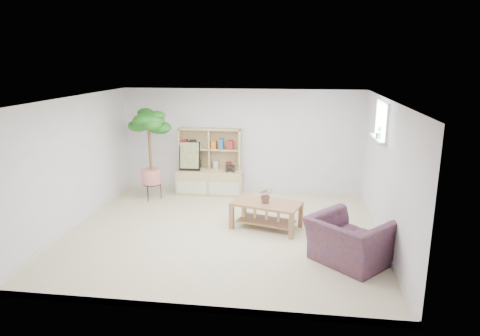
# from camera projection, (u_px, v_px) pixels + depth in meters

# --- Properties ---
(floor) EXTENTS (5.50, 5.00, 0.01)m
(floor) POSITION_uv_depth(u_px,v_px,m) (223.00, 233.00, 7.71)
(floor) COLOR beige
(floor) RESTS_ON ground
(ceiling) EXTENTS (5.50, 5.00, 0.01)m
(ceiling) POSITION_uv_depth(u_px,v_px,m) (222.00, 99.00, 7.12)
(ceiling) COLOR silver
(ceiling) RESTS_ON walls
(walls) EXTENTS (5.51, 5.01, 2.40)m
(walls) POSITION_uv_depth(u_px,v_px,m) (223.00, 168.00, 7.42)
(walls) COLOR white
(walls) RESTS_ON floor
(baseboard) EXTENTS (5.50, 5.00, 0.10)m
(baseboard) POSITION_uv_depth(u_px,v_px,m) (223.00, 230.00, 7.70)
(baseboard) COLOR silver
(baseboard) RESTS_ON floor
(window) EXTENTS (0.10, 0.98, 0.68)m
(window) POSITION_uv_depth(u_px,v_px,m) (382.00, 121.00, 7.44)
(window) COLOR #C7E6FF
(window) RESTS_ON walls
(window_sill) EXTENTS (0.14, 1.00, 0.04)m
(window_sill) POSITION_uv_depth(u_px,v_px,m) (377.00, 139.00, 7.53)
(window_sill) COLOR silver
(window_sill) RESTS_ON walls
(storage_unit) EXTENTS (1.52, 0.51, 1.52)m
(storage_unit) POSITION_uv_depth(u_px,v_px,m) (209.00, 162.00, 9.77)
(storage_unit) COLOR tan
(storage_unit) RESTS_ON floor
(poster) EXTENTS (0.48, 0.13, 0.67)m
(poster) POSITION_uv_depth(u_px,v_px,m) (190.00, 156.00, 9.71)
(poster) COLOR yellow
(poster) RESTS_ON storage_unit
(toy_truck) EXTENTS (0.31, 0.23, 0.15)m
(toy_truck) POSITION_uv_depth(u_px,v_px,m) (230.00, 168.00, 9.68)
(toy_truck) COLOR black
(toy_truck) RESTS_ON storage_unit
(coffee_table) EXTENTS (1.36, 0.98, 0.50)m
(coffee_table) POSITION_uv_depth(u_px,v_px,m) (266.00, 215.00, 7.88)
(coffee_table) COLOR olive
(coffee_table) RESTS_ON floor
(table_plant) EXTENTS (0.28, 0.25, 0.30)m
(table_plant) POSITION_uv_depth(u_px,v_px,m) (266.00, 195.00, 7.75)
(table_plant) COLOR #2B6F30
(table_plant) RESTS_ON coffee_table
(floor_tree) EXTENTS (0.95, 0.95, 2.02)m
(floor_tree) POSITION_uv_depth(u_px,v_px,m) (150.00, 155.00, 9.32)
(floor_tree) COLOR #154315
(floor_tree) RESTS_ON floor
(armchair) EXTENTS (1.47, 1.46, 0.82)m
(armchair) POSITION_uv_depth(u_px,v_px,m) (349.00, 238.00, 6.49)
(armchair) COLOR navy
(armchair) RESTS_ON floor
(sill_plant) EXTENTS (0.15, 0.14, 0.22)m
(sill_plant) POSITION_uv_depth(u_px,v_px,m) (379.00, 132.00, 7.42)
(sill_plant) COLOR #154315
(sill_plant) RESTS_ON window_sill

